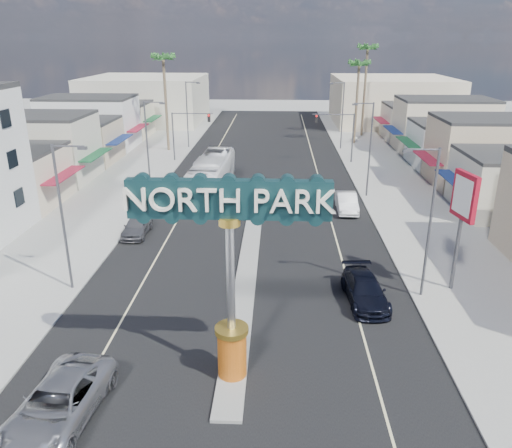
# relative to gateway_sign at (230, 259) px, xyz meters

# --- Properties ---
(ground) EXTENTS (160.00, 160.00, 0.00)m
(ground) POSITION_rel_gateway_sign_xyz_m (0.00, 28.02, -5.93)
(ground) COLOR gray
(ground) RESTS_ON ground
(road) EXTENTS (20.00, 120.00, 0.01)m
(road) POSITION_rel_gateway_sign_xyz_m (0.00, 28.02, -5.92)
(road) COLOR black
(road) RESTS_ON ground
(median_island) EXTENTS (1.30, 30.00, 0.16)m
(median_island) POSITION_rel_gateway_sign_xyz_m (0.00, 12.02, -5.85)
(median_island) COLOR gray
(median_island) RESTS_ON ground
(sidewalk_left) EXTENTS (8.00, 120.00, 0.12)m
(sidewalk_left) POSITION_rel_gateway_sign_xyz_m (-14.00, 28.02, -5.87)
(sidewalk_left) COLOR gray
(sidewalk_left) RESTS_ON ground
(sidewalk_right) EXTENTS (8.00, 120.00, 0.12)m
(sidewalk_right) POSITION_rel_gateway_sign_xyz_m (14.00, 28.02, -5.87)
(sidewalk_right) COLOR gray
(sidewalk_right) RESTS_ON ground
(storefront_row_left) EXTENTS (12.00, 42.00, 6.00)m
(storefront_row_left) POSITION_rel_gateway_sign_xyz_m (-24.00, 41.02, -2.93)
(storefront_row_left) COLOR beige
(storefront_row_left) RESTS_ON ground
(storefront_row_right) EXTENTS (12.00, 42.00, 6.00)m
(storefront_row_right) POSITION_rel_gateway_sign_xyz_m (24.00, 41.02, -2.93)
(storefront_row_right) COLOR #B7B29E
(storefront_row_right) RESTS_ON ground
(backdrop_far_left) EXTENTS (20.00, 20.00, 8.00)m
(backdrop_far_left) POSITION_rel_gateway_sign_xyz_m (-22.00, 73.02, -1.93)
(backdrop_far_left) COLOR #B7B29E
(backdrop_far_left) RESTS_ON ground
(backdrop_far_right) EXTENTS (20.00, 20.00, 8.00)m
(backdrop_far_right) POSITION_rel_gateway_sign_xyz_m (22.00, 73.02, -1.93)
(backdrop_far_right) COLOR beige
(backdrop_far_right) RESTS_ON ground
(gateway_sign) EXTENTS (8.20, 1.50, 9.15)m
(gateway_sign) POSITION_rel_gateway_sign_xyz_m (0.00, 0.00, 0.00)
(gateway_sign) COLOR #BE550E
(gateway_sign) RESTS_ON median_island
(traffic_signal_left) EXTENTS (5.09, 0.45, 6.00)m
(traffic_signal_left) POSITION_rel_gateway_sign_xyz_m (-9.18, 42.02, -1.65)
(traffic_signal_left) COLOR #47474C
(traffic_signal_left) RESTS_ON ground
(traffic_signal_right) EXTENTS (5.09, 0.45, 6.00)m
(traffic_signal_right) POSITION_rel_gateway_sign_xyz_m (9.18, 42.02, -1.65)
(traffic_signal_right) COLOR #47474C
(traffic_signal_right) RESTS_ON ground
(streetlight_l_near) EXTENTS (2.03, 0.22, 9.00)m
(streetlight_l_near) POSITION_rel_gateway_sign_xyz_m (-10.43, 8.02, -0.86)
(streetlight_l_near) COLOR #47474C
(streetlight_l_near) RESTS_ON ground
(streetlight_l_mid) EXTENTS (2.03, 0.22, 9.00)m
(streetlight_l_mid) POSITION_rel_gateway_sign_xyz_m (-10.43, 28.02, -0.86)
(streetlight_l_mid) COLOR #47474C
(streetlight_l_mid) RESTS_ON ground
(streetlight_l_far) EXTENTS (2.03, 0.22, 9.00)m
(streetlight_l_far) POSITION_rel_gateway_sign_xyz_m (-10.43, 50.02, -0.86)
(streetlight_l_far) COLOR #47474C
(streetlight_l_far) RESTS_ON ground
(streetlight_r_near) EXTENTS (2.03, 0.22, 9.00)m
(streetlight_r_near) POSITION_rel_gateway_sign_xyz_m (10.43, 8.02, -0.86)
(streetlight_r_near) COLOR #47474C
(streetlight_r_near) RESTS_ON ground
(streetlight_r_mid) EXTENTS (2.03, 0.22, 9.00)m
(streetlight_r_mid) POSITION_rel_gateway_sign_xyz_m (10.43, 28.02, -0.86)
(streetlight_r_mid) COLOR #47474C
(streetlight_r_mid) RESTS_ON ground
(streetlight_r_far) EXTENTS (2.03, 0.22, 9.00)m
(streetlight_r_far) POSITION_rel_gateway_sign_xyz_m (10.43, 50.02, -0.86)
(streetlight_r_far) COLOR #47474C
(streetlight_r_far) RESTS_ON ground
(palm_left_far) EXTENTS (2.60, 2.60, 13.10)m
(palm_left_far) POSITION_rel_gateway_sign_xyz_m (-13.00, 48.02, 5.57)
(palm_left_far) COLOR brown
(palm_left_far) RESTS_ON ground
(palm_right_mid) EXTENTS (2.60, 2.60, 12.10)m
(palm_right_mid) POSITION_rel_gateway_sign_xyz_m (13.00, 54.02, 4.67)
(palm_right_mid) COLOR brown
(palm_right_mid) RESTS_ON ground
(palm_right_far) EXTENTS (2.60, 2.60, 14.10)m
(palm_right_far) POSITION_rel_gateway_sign_xyz_m (15.00, 60.02, 6.46)
(palm_right_far) COLOR brown
(palm_right_far) RESTS_ON ground
(suv_left) EXTENTS (3.39, 6.32, 1.69)m
(suv_left) POSITION_rel_gateway_sign_xyz_m (-6.69, -3.06, -5.08)
(suv_left) COLOR #A5A5A9
(suv_left) RESTS_ON ground
(suv_right) EXTENTS (2.50, 5.37, 1.52)m
(suv_right) POSITION_rel_gateway_sign_xyz_m (7.10, 7.25, -5.17)
(suv_right) COLOR black
(suv_right) RESTS_ON ground
(car_parked_left) EXTENTS (1.76, 4.35, 1.48)m
(car_parked_left) POSITION_rel_gateway_sign_xyz_m (-9.00, 17.15, -5.19)
(car_parked_left) COLOR #595A5E
(car_parked_left) RESTS_ON ground
(car_parked_right) EXTENTS (1.77, 4.88, 1.60)m
(car_parked_right) POSITION_rel_gateway_sign_xyz_m (8.10, 23.65, -5.13)
(car_parked_right) COLOR white
(car_parked_right) RESTS_ON ground
(city_bus) EXTENTS (3.52, 12.84, 3.55)m
(city_bus) POSITION_rel_gateway_sign_xyz_m (-4.60, 29.11, -4.16)
(city_bus) COLOR white
(city_bus) RESTS_ON ground
(bank_pylon_sign) EXTENTS (0.71, 2.28, 7.27)m
(bank_pylon_sign) POSITION_rel_gateway_sign_xyz_m (12.66, 8.98, -0.31)
(bank_pylon_sign) COLOR #47474C
(bank_pylon_sign) RESTS_ON sidewalk_right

